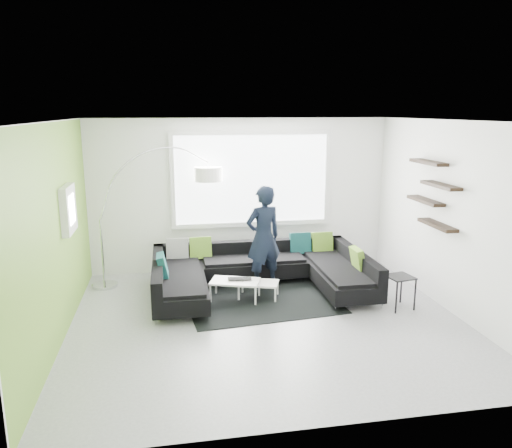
{
  "coord_description": "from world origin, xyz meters",
  "views": [
    {
      "loc": [
        -1.33,
        -6.5,
        2.94
      ],
      "look_at": [
        -0.0,
        0.9,
        1.21
      ],
      "focal_mm": 35.0,
      "sensor_mm": 36.0,
      "label": 1
    }
  ],
  "objects_px": {
    "person": "(263,237)",
    "arc_lamp": "(100,220)",
    "coffee_table": "(247,289)",
    "side_table": "(399,292)",
    "laptop": "(240,280)",
    "sectional_sofa": "(261,274)"
  },
  "relations": [
    {
      "from": "arc_lamp",
      "to": "side_table",
      "type": "distance_m",
      "value": 4.91
    },
    {
      "from": "side_table",
      "to": "laptop",
      "type": "distance_m",
      "value": 2.44
    },
    {
      "from": "person",
      "to": "arc_lamp",
      "type": "bearing_deg",
      "value": -28.28
    },
    {
      "from": "side_table",
      "to": "arc_lamp",
      "type": "bearing_deg",
      "value": 158.68
    },
    {
      "from": "side_table",
      "to": "person",
      "type": "distance_m",
      "value": 2.32
    },
    {
      "from": "coffee_table",
      "to": "person",
      "type": "distance_m",
      "value": 0.94
    },
    {
      "from": "sectional_sofa",
      "to": "arc_lamp",
      "type": "distance_m",
      "value": 2.8
    },
    {
      "from": "sectional_sofa",
      "to": "arc_lamp",
      "type": "xyz_separation_m",
      "value": [
        -2.56,
        0.77,
        0.84
      ]
    },
    {
      "from": "coffee_table",
      "to": "arc_lamp",
      "type": "relative_size",
      "value": 0.42
    },
    {
      "from": "sectional_sofa",
      "to": "person",
      "type": "relative_size",
      "value": 1.99
    },
    {
      "from": "arc_lamp",
      "to": "coffee_table",
      "type": "bearing_deg",
      "value": -33.84
    },
    {
      "from": "person",
      "to": "laptop",
      "type": "relative_size",
      "value": 4.37
    },
    {
      "from": "side_table",
      "to": "laptop",
      "type": "xyz_separation_m",
      "value": [
        -2.32,
        0.74,
        0.08
      ]
    },
    {
      "from": "arc_lamp",
      "to": "side_table",
      "type": "relative_size",
      "value": 4.61
    },
    {
      "from": "person",
      "to": "laptop",
      "type": "height_order",
      "value": "person"
    },
    {
      "from": "sectional_sofa",
      "to": "coffee_table",
      "type": "distance_m",
      "value": 0.38
    },
    {
      "from": "arc_lamp",
      "to": "person",
      "type": "height_order",
      "value": "arc_lamp"
    },
    {
      "from": "arc_lamp",
      "to": "person",
      "type": "distance_m",
      "value": 2.72
    },
    {
      "from": "person",
      "to": "laptop",
      "type": "bearing_deg",
      "value": 29.94
    },
    {
      "from": "side_table",
      "to": "sectional_sofa",
      "type": "bearing_deg",
      "value": 152.98
    },
    {
      "from": "sectional_sofa",
      "to": "arc_lamp",
      "type": "height_order",
      "value": "arc_lamp"
    },
    {
      "from": "sectional_sofa",
      "to": "laptop",
      "type": "height_order",
      "value": "sectional_sofa"
    }
  ]
}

